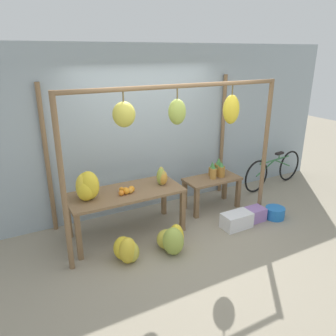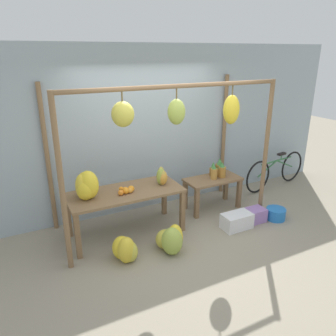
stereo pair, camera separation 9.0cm
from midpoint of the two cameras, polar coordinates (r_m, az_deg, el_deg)
The scene contains 15 objects.
ground_plane at distance 4.96m, azimuth 3.40°, elevation -12.94°, with size 20.00×20.00×0.00m, color gray.
shop_wall_back at distance 5.59m, azimuth -3.70°, elevation 6.51°, with size 8.00×0.08×2.80m.
stall_awning at distance 4.64m, azimuth 1.34°, elevation 7.06°, with size 3.28×1.30×2.28m.
display_table_main at distance 4.95m, azimuth -6.91°, elevation -5.03°, with size 1.71×0.73×0.71m.
display_table_side at distance 5.83m, azimuth 8.21°, elevation -2.89°, with size 0.99×0.49×0.57m.
banana_pile_on_table at distance 4.70m, azimuth -13.58°, elevation -3.08°, with size 0.42×0.44×0.41m.
orange_pile at distance 4.84m, azimuth -6.63°, elevation -3.83°, with size 0.27×0.21×0.10m.
pineapple_cluster at distance 5.85m, azimuth 9.15°, elevation -0.33°, with size 0.33×0.25×0.31m.
banana_pile_ground_left at distance 4.54m, azimuth -6.84°, elevation -13.91°, with size 0.38×0.43×0.38m.
banana_pile_ground_right at distance 4.69m, azimuth 1.09°, elevation -12.34°, with size 0.42×0.51×0.41m.
fruit_crate_white at distance 5.39m, azimuth 12.35°, elevation -9.00°, with size 0.48×0.28×0.25m.
blue_bucket at distance 5.85m, azimuth 18.67°, elevation -7.55°, with size 0.32×0.32×0.19m.
parked_bicycle at distance 7.11m, azimuth 18.59°, elevation -0.45°, with size 1.74×0.28×0.71m.
papaya_pile at distance 5.07m, azimuth -0.59°, elevation -1.54°, with size 0.22×0.24×0.28m.
fruit_crate_purple at distance 5.64m, azimuth 14.95°, elevation -8.03°, with size 0.43×0.25×0.22m.
Camera 2 is at (-2.11, -3.60, 2.68)m, focal length 35.00 mm.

